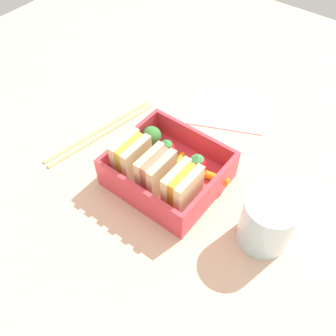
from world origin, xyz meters
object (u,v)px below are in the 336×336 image
(sandwich_center, at_px, (131,157))
(folded_napkin, at_px, (228,109))
(strawberry_far_left, at_px, (166,150))
(broccoli_floret, at_px, (152,136))
(carrot_stick_left, at_px, (213,177))
(strawberry_left, at_px, (197,165))
(chopstick_pair, at_px, (101,131))
(carrot_stick_far_left, at_px, (177,162))
(sandwich_left, at_px, (182,189))
(drinking_glass, at_px, (266,223))
(sandwich_center_left, at_px, (156,172))

(sandwich_center, height_order, folded_napkin, sandwich_center)
(strawberry_far_left, bearing_deg, broccoli_floret, -4.09)
(strawberry_far_left, bearing_deg, carrot_stick_left, -175.90)
(sandwich_center, xyz_separation_m, strawberry_far_left, (-0.02, -0.05, -0.02))
(carrot_stick_left, distance_m, strawberry_left, 0.03)
(strawberry_left, bearing_deg, chopstick_pair, 5.83)
(carrot_stick_far_left, bearing_deg, sandwich_left, 131.94)
(broccoli_floret, bearing_deg, carrot_stick_left, -178.11)
(broccoli_floret, distance_m, drinking_glass, 0.21)
(carrot_stick_far_left, xyz_separation_m, strawberry_far_left, (0.02, -0.00, 0.01))
(sandwich_center, bearing_deg, sandwich_left, 180.00)
(sandwich_center_left, xyz_separation_m, chopstick_pair, (0.15, -0.04, -0.04))
(drinking_glass, bearing_deg, sandwich_center, 6.87)
(broccoli_floret, xyz_separation_m, drinking_glass, (-0.21, 0.03, 0.00))
(broccoli_floret, xyz_separation_m, folded_napkin, (-0.04, -0.16, -0.03))
(carrot_stick_far_left, xyz_separation_m, broccoli_floret, (0.05, -0.01, 0.02))
(carrot_stick_left, xyz_separation_m, strawberry_left, (0.03, 0.00, 0.01))
(sandwich_left, height_order, carrot_stick_far_left, sandwich_left)
(sandwich_center, relative_size, broccoli_floret, 1.60)
(carrot_stick_left, height_order, strawberry_far_left, strawberry_far_left)
(drinking_glass, bearing_deg, chopstick_pair, -2.38)
(carrot_stick_far_left, bearing_deg, strawberry_left, -172.17)
(sandwich_left, distance_m, drinking_glass, 0.11)
(sandwich_center_left, distance_m, folded_napkin, 0.22)
(drinking_glass, bearing_deg, carrot_stick_far_left, -9.59)
(carrot_stick_left, height_order, folded_napkin, carrot_stick_left)
(sandwich_left, height_order, strawberry_left, sandwich_left)
(strawberry_far_left, relative_size, broccoli_floret, 0.87)
(sandwich_center_left, relative_size, broccoli_floret, 1.60)
(carrot_stick_far_left, bearing_deg, strawberry_far_left, -7.80)
(carrot_stick_left, xyz_separation_m, strawberry_far_left, (0.08, 0.01, 0.01))
(strawberry_far_left, xyz_separation_m, broccoli_floret, (0.03, -0.00, 0.01))
(sandwich_left, distance_m, strawberry_far_left, 0.09)
(strawberry_left, xyz_separation_m, drinking_glass, (-0.13, 0.03, 0.01))
(strawberry_left, height_order, chopstick_pair, strawberry_left)
(sandwich_center_left, relative_size, folded_napkin, 0.49)
(sandwich_center_left, xyz_separation_m, carrot_stick_far_left, (0.00, -0.05, -0.03))
(sandwich_left, bearing_deg, carrot_stick_far_left, -48.06)
(sandwich_center, xyz_separation_m, carrot_stick_left, (-0.10, -0.06, -0.03))
(carrot_stick_far_left, bearing_deg, sandwich_center_left, 91.14)
(chopstick_pair, bearing_deg, strawberry_far_left, -172.18)
(carrot_stick_left, xyz_separation_m, drinking_glass, (-0.10, 0.04, 0.02))
(chopstick_pair, bearing_deg, strawberry_left, -174.17)
(sandwich_center_left, relative_size, carrot_stick_far_left, 1.70)
(sandwich_left, relative_size, broccoli_floret, 1.60)
(sandwich_left, distance_m, sandwich_center, 0.09)
(chopstick_pair, bearing_deg, carrot_stick_far_left, -174.59)
(strawberry_far_left, distance_m, folded_napkin, 0.16)
(carrot_stick_left, bearing_deg, sandwich_center, 30.50)
(drinking_glass, bearing_deg, sandwich_center_left, 8.80)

